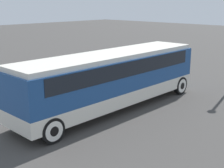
{
  "coord_description": "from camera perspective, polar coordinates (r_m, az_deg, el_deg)",
  "views": [
    {
      "loc": [
        -11.06,
        -10.54,
        5.34
      ],
      "look_at": [
        0.0,
        0.0,
        1.3
      ],
      "focal_mm": 50.0,
      "sensor_mm": 36.0,
      "label": 1
    }
  ],
  "objects": [
    {
      "name": "ground_plane",
      "position": [
        16.18,
        -0.0,
        -4.47
      ],
      "size": [
        120.0,
        120.0,
        0.0
      ],
      "primitive_type": "plane",
      "color": "#423F3D"
    },
    {
      "name": "tour_bus",
      "position": [
        15.76,
        0.24,
        1.64
      ],
      "size": [
        11.11,
        2.59,
        2.9
      ],
      "color": "silver",
      "rests_on": "ground_plane"
    },
    {
      "name": "parked_car_mid",
      "position": [
        20.94,
        -5.58,
        1.87
      ],
      "size": [
        4.53,
        1.82,
        1.36
      ],
      "color": "black",
      "rests_on": "ground_plane"
    },
    {
      "name": "parked_car_near",
      "position": [
        19.79,
        -18.23,
        0.38
      ],
      "size": [
        4.75,
        1.84,
        1.34
      ],
      "color": "silver",
      "rests_on": "ground_plane"
    }
  ]
}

